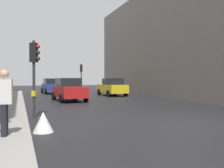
{
  "coord_description": "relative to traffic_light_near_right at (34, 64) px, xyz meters",
  "views": [
    {
      "loc": [
        -6.13,
        -8.56,
        1.67
      ],
      "look_at": [
        0.25,
        8.55,
        1.32
      ],
      "focal_mm": 39.86,
      "sensor_mm": 36.0,
      "label": 1
    }
  ],
  "objects": [
    {
      "name": "car_red_sedan",
      "position": [
        2.96,
        7.78,
        -1.43
      ],
      "size": [
        2.25,
        4.32,
        1.76
      ],
      "color": "red",
      "rests_on": "ground"
    },
    {
      "name": "warning_sign_triangle",
      "position": [
        0.08,
        -3.25,
        -1.99
      ],
      "size": [
        0.64,
        0.64,
        0.65
      ],
      "primitive_type": "cone",
      "color": "silver",
      "rests_on": "ground"
    },
    {
      "name": "ground_plane",
      "position": [
        5.52,
        -2.74,
        -2.31
      ],
      "size": [
        120.0,
        120.0,
        0.0
      ],
      "primitive_type": "plane",
      "color": "black"
    },
    {
      "name": "car_blue_van",
      "position": [
        2.94,
        18.5,
        -1.43
      ],
      "size": [
        2.23,
        4.31,
        1.76
      ],
      "color": "navy",
      "rests_on": "ground"
    },
    {
      "name": "building_facade_right",
      "position": [
        17.36,
        9.8,
        3.13
      ],
      "size": [
        12.0,
        28.64,
        10.88
      ],
      "primitive_type": "cube",
      "color": "slate",
      "rests_on": "ground"
    },
    {
      "name": "traffic_light_near_right",
      "position": [
        0.0,
        0.0,
        0.0
      ],
      "size": [
        0.45,
        0.35,
        3.35
      ],
      "color": "#2D2D2D",
      "rests_on": "ground"
    },
    {
      "name": "traffic_light_far_median",
      "position": [
        6.01,
        16.52,
        0.08
      ],
      "size": [
        0.25,
        0.43,
        3.46
      ],
      "color": "#2D2D2D",
      "rests_on": "ground"
    },
    {
      "name": "car_yellow_taxi",
      "position": [
        8.17,
        12.18,
        -1.43
      ],
      "size": [
        2.11,
        4.25,
        1.76
      ],
      "color": "yellow",
      "rests_on": "ground"
    },
    {
      "name": "pedestrian_with_black_backpack",
      "position": [
        -1.04,
        -4.11,
        -1.15
      ],
      "size": [
        0.63,
        0.37,
        1.77
      ],
      "color": "black",
      "rests_on": "sidewalk_kerb"
    }
  ]
}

